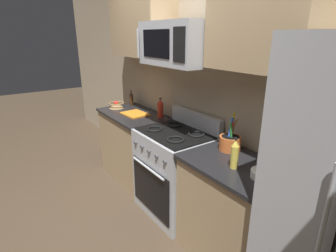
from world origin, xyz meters
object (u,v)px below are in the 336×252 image
object	(u,v)px
bottle_hot_sauce	(160,109)
bottle_soy	(131,99)
cutting_board	(135,114)
fruit_basket	(117,105)
utensil_crock	(230,142)
range_oven	(175,171)
bottle_oil	(235,154)
prep_bowl	(262,174)
microwave	(178,43)

from	to	relation	value
bottle_hot_sauce	bottle_soy	bearing A→B (deg)	-179.46
cutting_board	fruit_basket	bearing A→B (deg)	-173.32
fruit_basket	bottle_hot_sauce	size ratio (longest dim) A/B	0.87
cutting_board	bottle_soy	bearing A→B (deg)	157.40
utensil_crock	bottle_soy	distance (m)	1.89
range_oven	utensil_crock	bearing A→B (deg)	14.12
fruit_basket	bottle_oil	xyz separation A→B (m)	(2.13, -0.02, 0.07)
range_oven	fruit_basket	xyz separation A→B (m)	(-1.28, -0.06, 0.48)
range_oven	prep_bowl	size ratio (longest dim) A/B	6.97
microwave	prep_bowl	distance (m)	1.36
microwave	bottle_soy	bearing A→B (deg)	173.29
bottle_soy	fruit_basket	bearing A→B (deg)	-87.45
prep_bowl	microwave	bearing A→B (deg)	176.94
range_oven	bottle_hot_sauce	world-z (taller)	bottle_hot_sauce
microwave	bottle_oil	distance (m)	1.15
bottle_hot_sauce	bottle_oil	bearing A→B (deg)	-10.59
microwave	bottle_oil	bearing A→B (deg)	-6.88
utensil_crock	bottle_hot_sauce	size ratio (longest dim) A/B	1.37
utensil_crock	bottle_hot_sauce	distance (m)	1.15
range_oven	utensil_crock	size ratio (longest dim) A/B	3.27
range_oven	bottle_soy	xyz separation A→B (m)	(-1.29, 0.18, 0.53)
range_oven	cutting_board	world-z (taller)	range_oven
bottle_oil	range_oven	bearing A→B (deg)	174.87
bottle_oil	bottle_soy	distance (m)	2.15
utensil_crock	prep_bowl	bearing A→B (deg)	-21.26
bottle_soy	prep_bowl	size ratio (longest dim) A/B	1.33
bottle_soy	bottle_hot_sauce	bearing A→B (deg)	0.54
bottle_hot_sauce	range_oven	bearing A→B (deg)	-18.66
microwave	bottle_hot_sauce	bearing A→B (deg)	163.84
prep_bowl	fruit_basket	bearing A→B (deg)	-179.33
range_oven	bottle_soy	world-z (taller)	bottle_soy
range_oven	bottle_soy	size ratio (longest dim) A/B	5.22
utensil_crock	bottle_hot_sauce	xyz separation A→B (m)	(-1.15, 0.03, 0.04)
bottle_soy	cutting_board	bearing A→B (deg)	-22.60
microwave	prep_bowl	world-z (taller)	microwave
fruit_basket	prep_bowl	world-z (taller)	fruit_basket
microwave	bottle_oil	size ratio (longest dim) A/B	3.15
fruit_basket	cutting_board	xyz separation A→B (m)	(0.43, 0.05, -0.03)
bottle_hot_sauce	bottle_soy	xyz separation A→B (m)	(-0.74, -0.01, -0.02)
bottle_oil	prep_bowl	distance (m)	0.24
fruit_basket	bottle_oil	distance (m)	2.13
microwave	bottle_hot_sauce	xyz separation A→B (m)	(-0.55, 0.16, -0.77)
microwave	fruit_basket	world-z (taller)	microwave
bottle_oil	utensil_crock	bearing A→B (deg)	137.76
bottle_oil	bottle_soy	size ratio (longest dim) A/B	1.17
bottle_hot_sauce	prep_bowl	bearing A→B (deg)	-7.62
bottle_hot_sauce	bottle_oil	size ratio (longest dim) A/B	1.00
microwave	bottle_hot_sauce	distance (m)	0.96
utensil_crock	fruit_basket	size ratio (longest dim) A/B	1.58
cutting_board	microwave	bearing A→B (deg)	2.27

